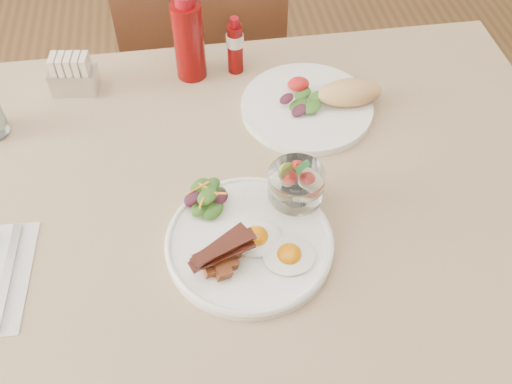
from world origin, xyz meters
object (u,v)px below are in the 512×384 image
object	(u,v)px
ketchup_bottle	(189,40)
fruit_cup	(296,184)
table	(230,218)
chair_far	(204,65)
hot_sauce_bottle	(235,46)
second_plate	(317,102)
sugar_caddy	(73,76)
main_plate	(249,243)

from	to	relation	value
ketchup_bottle	fruit_cup	bearing A→B (deg)	-69.86
table	chair_far	world-z (taller)	chair_far
ketchup_bottle	hot_sauce_bottle	world-z (taller)	ketchup_bottle
second_plate	ketchup_bottle	distance (m)	0.30
sugar_caddy	chair_far	bearing A→B (deg)	58.05
fruit_cup	sugar_caddy	xyz separation A→B (m)	(-0.39, 0.39, -0.03)
fruit_cup	hot_sauce_bottle	size ratio (longest dim) A/B	0.73
ketchup_bottle	main_plate	bearing A→B (deg)	-82.73
second_plate	sugar_caddy	world-z (taller)	sugar_caddy
second_plate	fruit_cup	bearing A→B (deg)	-110.71
fruit_cup	second_plate	bearing A→B (deg)	69.29
main_plate	hot_sauce_bottle	size ratio (longest dim) A/B	2.13
table	second_plate	xyz separation A→B (m)	(0.20, 0.19, 0.11)
main_plate	ketchup_bottle	world-z (taller)	ketchup_bottle
table	second_plate	world-z (taller)	second_plate
ketchup_bottle	sugar_caddy	xyz separation A→B (m)	(-0.25, -0.02, -0.05)
hot_sauce_bottle	second_plate	bearing A→B (deg)	-45.55
table	main_plate	distance (m)	0.16
table	hot_sauce_bottle	world-z (taller)	hot_sauce_bottle
chair_far	sugar_caddy	world-z (taller)	chair_far
hot_sauce_bottle	fruit_cup	bearing A→B (deg)	-82.60
fruit_cup	hot_sauce_bottle	bearing A→B (deg)	97.40
table	fruit_cup	size ratio (longest dim) A/B	13.91
chair_far	sugar_caddy	xyz separation A→B (m)	(-0.29, -0.34, 0.27)
second_plate	sugar_caddy	xyz separation A→B (m)	(-0.49, 0.13, 0.02)
sugar_caddy	hot_sauce_bottle	bearing A→B (deg)	10.57
ketchup_bottle	sugar_caddy	bearing A→B (deg)	-175.97
chair_far	sugar_caddy	distance (m)	0.52
main_plate	sugar_caddy	distance (m)	0.55
chair_far	main_plate	distance (m)	0.83
second_plate	sugar_caddy	bearing A→B (deg)	164.73
chair_far	fruit_cup	xyz separation A→B (m)	(0.11, -0.73, 0.30)
ketchup_bottle	chair_far	bearing A→B (deg)	83.16
table	ketchup_bottle	distance (m)	0.38
hot_sauce_bottle	sugar_caddy	xyz separation A→B (m)	(-0.34, -0.02, -0.03)
fruit_cup	ketchup_bottle	bearing A→B (deg)	110.14
table	fruit_cup	distance (m)	0.20
ketchup_bottle	table	bearing A→B (deg)	-83.34
fruit_cup	second_plate	world-z (taller)	fruit_cup
table	ketchup_bottle	world-z (taller)	ketchup_bottle
table	hot_sauce_bottle	bearing A→B (deg)	80.47
fruit_cup	ketchup_bottle	xyz separation A→B (m)	(-0.15, 0.40, 0.02)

